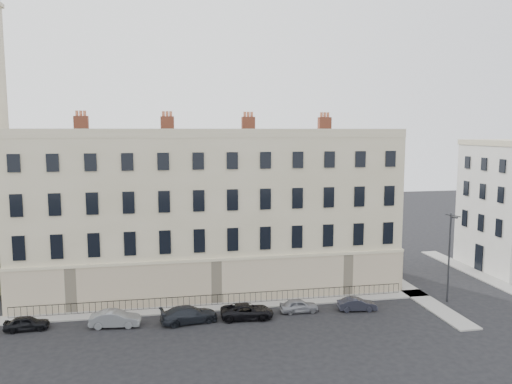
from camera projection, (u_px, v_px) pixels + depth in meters
ground at (298, 324)px, 40.63m from camera, size 160.00×160.00×0.00m
terrace at (210, 212)px, 50.26m from camera, size 36.22×12.22×17.00m
pavement_terrace at (172, 310)px, 43.63m from camera, size 48.00×2.00×0.12m
pavement_east_return at (400, 284)px, 50.84m from camera, size 2.00×24.00×0.12m
pavement_adjacent at (476, 273)px, 54.65m from camera, size 2.00×20.00×0.12m
railings at (217, 300)px, 44.71m from camera, size 35.00×0.04×0.96m
car_a at (27, 323)px, 39.25m from camera, size 3.41×1.50×1.14m
car_b at (115, 319)px, 39.94m from camera, size 4.10×1.77×1.31m
car_c at (189, 314)px, 40.82m from camera, size 4.93×2.65×1.36m
car_d at (247, 311)px, 41.70m from camera, size 4.59×2.38×1.24m
car_e at (299, 306)px, 43.14m from camera, size 3.38×1.39×1.15m
car_f at (357, 304)px, 43.53m from camera, size 3.50×1.59×1.11m
streetlamp at (450, 253)px, 45.18m from camera, size 0.73×1.72×8.25m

